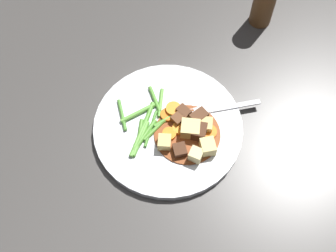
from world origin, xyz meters
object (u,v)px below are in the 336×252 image
Objects in this scene: carrot_slice_2 at (168,115)px; meat_chunk_2 at (199,117)px; carrot_slice_1 at (175,110)px; potato_chunk_3 at (164,142)px; dinner_plate at (168,128)px; potato_chunk_2 at (196,155)px; potato_chunk_4 at (191,127)px; carrot_slice_4 at (179,130)px; fork at (214,110)px; meat_chunk_4 at (180,150)px; potato_chunk_0 at (204,125)px; carrot_slice_3 at (169,134)px; carrot_slice_0 at (209,132)px; pepper_mill at (265,1)px; potato_chunk_1 at (208,147)px; meat_chunk_3 at (179,119)px; meat_chunk_1 at (198,134)px; meat_chunk_0 at (184,112)px.

meat_chunk_2 reaches higher than carrot_slice_2.
carrot_slice_1 is 0.07m from potato_chunk_3.
potato_chunk_2 reaches higher than dinner_plate.
carrot_slice_2 is 0.06m from potato_chunk_3.
potato_chunk_4 is at bearing 115.72° from potato_chunk_2.
meat_chunk_2 is at bearing 50.53° from carrot_slice_4.
carrot_slice_4 is 0.17× the size of fork.
potato_chunk_4 is (0.04, 0.00, 0.02)m from dinner_plate.
potato_chunk_2 is at bearing -3.35° from meat_chunk_4.
carrot_slice_2 is 0.98× the size of potato_chunk_0.
carrot_slice_0 is at bearing 21.29° from carrot_slice_3.
potato_chunk_3 is at bearing 170.49° from meat_chunk_4.
carrot_slice_4 is (0.02, -0.04, -0.00)m from carrot_slice_1.
potato_chunk_0 is at bearing -14.31° from carrot_slice_1.
dinner_plate is 2.35× the size of pepper_mill.
potato_chunk_1 reaches higher than meat_chunk_4.
potato_chunk_4 is (-0.04, 0.03, 0.00)m from potato_chunk_1.
carrot_slice_2 is at bearing 161.89° from potato_chunk_4.
meat_chunk_3 is at bearing -142.66° from fork.
potato_chunk_4 reaches higher than potato_chunk_1.
potato_chunk_1 reaches higher than meat_chunk_2.
meat_chunk_2 is (-0.02, 0.08, -0.00)m from potato_chunk_2.
meat_chunk_1 is (0.05, 0.01, 0.01)m from carrot_slice_3.
meat_chunk_4 is (-0.02, -0.04, -0.00)m from meat_chunk_1.
carrot_slice_0 is 0.09m from potato_chunk_3.
meat_chunk_0 is 0.84× the size of meat_chunk_1.
meat_chunk_4 is (-0.01, -0.05, -0.01)m from potato_chunk_4.
meat_chunk_0 is 0.80× the size of meat_chunk_2.
carrot_slice_1 reaches higher than carrot_slice_0.
potato_chunk_3 reaches higher than carrot_slice_4.
pepper_mill is (0.02, 0.35, 0.03)m from potato_chunk_1.
potato_chunk_0 is at bearing -97.91° from pepper_mill.
potato_chunk_1 is at bearing -26.59° from carrot_slice_2.
potato_chunk_4 reaches higher than carrot_slice_4.
potato_chunk_1 is (0.08, -0.01, 0.01)m from carrot_slice_3.
meat_chunk_1 reaches higher than meat_chunk_2.
meat_chunk_1 is at bearing 100.07° from potato_chunk_2.
meat_chunk_1 is at bearing -74.98° from meat_chunk_2.
meat_chunk_0 is at bearing 162.14° from potato_chunk_0.
potato_chunk_4 is 0.33m from pepper_mill.
carrot_slice_4 is 0.04m from meat_chunk_4.
dinner_plate is 11.17× the size of meat_chunk_0.
carrot_slice_4 reaches higher than carrot_slice_0.
potato_chunk_2 reaches higher than potato_chunk_0.
carrot_slice_4 is 0.94× the size of potato_chunk_1.
carrot_slice_3 is at bearing -131.96° from meat_chunk_2.
dinner_plate is 0.03m from carrot_slice_2.
pepper_mill is (0.10, 0.37, 0.03)m from potato_chunk_3.
meat_chunk_0 is at bearing 76.21° from carrot_slice_3.
carrot_slice_0 is 1.18× the size of meat_chunk_0.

